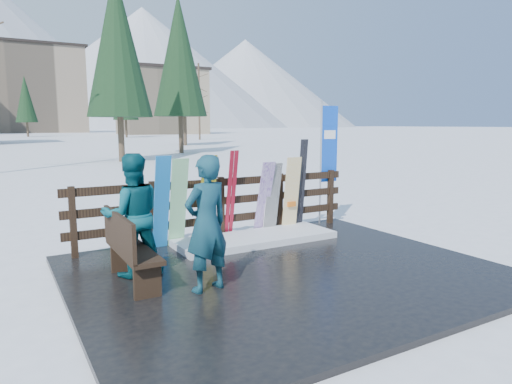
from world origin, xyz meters
TOP-DOWN VIEW (x-y plane):
  - ground at (0.00, 0.00)m, footprint 700.00×700.00m
  - deck at (0.00, 0.00)m, footprint 6.00×5.00m
  - fence at (0.00, 2.20)m, footprint 5.60×0.10m
  - snow_patch at (0.41, 1.60)m, footprint 2.95×1.00m
  - bench at (-2.17, 0.53)m, footprint 0.41×1.50m
  - snowboard_0 at (-1.21, 1.98)m, footprint 0.26×0.38m
  - snowboard_1 at (-0.92, 1.98)m, footprint 0.29×0.37m
  - snowboard_2 at (-0.37, 1.98)m, footprint 0.28×0.29m
  - snowboard_3 at (0.80, 1.98)m, footprint 0.27×0.41m
  - snowboard_4 at (0.99, 1.98)m, footprint 0.29×0.27m
  - snowboard_5 at (1.44, 1.98)m, footprint 0.33×0.21m
  - ski_pair_a at (0.14, 2.05)m, footprint 0.17×0.33m
  - ski_pair_b at (1.73, 2.05)m, footprint 0.17×0.19m
  - rental_flag at (2.53, 2.25)m, footprint 0.45×0.04m
  - person_front at (-1.35, -0.19)m, footprint 0.72×0.55m
  - person_back at (-2.00, 0.87)m, footprint 0.91×0.74m
  - resort_buildings at (1.03, 115.41)m, footprint 73.00×87.60m
  - trees at (3.26, 50.18)m, footprint 42.20×68.95m

SIDE VIEW (x-z plane):
  - ground at x=0.00m, z-range 0.00..0.00m
  - deck at x=0.00m, z-range 0.00..0.08m
  - snow_patch at x=0.41m, z-range 0.08..0.20m
  - bench at x=-2.17m, z-range 0.11..1.08m
  - fence at x=0.00m, z-range 0.16..1.31m
  - snowboard_4 at x=0.99m, z-range 0.08..1.47m
  - snowboard_3 at x=0.80m, z-range 0.08..1.51m
  - snowboard_5 at x=1.44m, z-range 0.08..1.57m
  - snowboard_1 at x=-0.92m, z-range 0.08..1.63m
  - snowboard_2 at x=-0.37m, z-range 0.08..1.67m
  - snowboard_0 at x=-1.21m, z-range 0.08..1.69m
  - ski_pair_a at x=0.14m, z-range 0.08..1.73m
  - person_back at x=-2.00m, z-range 0.08..1.81m
  - person_front at x=-1.35m, z-range 0.08..1.83m
  - ski_pair_b at x=1.73m, z-range 0.08..1.90m
  - rental_flag at x=2.53m, z-range 0.39..2.99m
  - trees at x=3.26m, z-range -0.50..11.95m
  - resort_buildings at x=1.03m, z-range -1.49..21.11m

